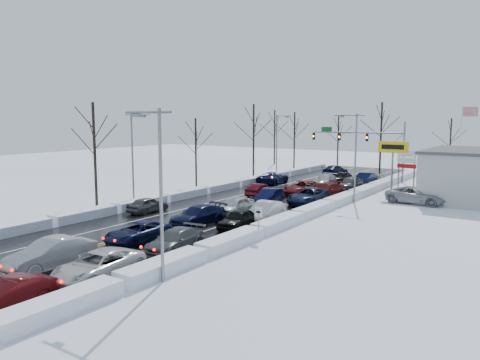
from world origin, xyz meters
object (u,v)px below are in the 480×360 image
Objects in this scene: traffic_signal_mast at (367,140)px; oncoming_car_0 at (259,196)px; flagpole at (462,138)px; tires_plus_sign at (393,151)px.

traffic_signal_mast is 21.37m from oncoming_car_0.
tires_plus_sign is at bearing -108.44° from flagpole.
flagpole reaches higher than tires_plus_sign.
flagpole is (4.67, 14.01, 0.93)m from tires_plus_sign.
oncoming_car_0 is at bearing -127.23° from flagpole.
flagpole is 2.37× the size of oncoming_car_0.
traffic_signal_mast is 13.92m from tires_plus_sign.
flagpole is at bearing 71.56° from tires_plus_sign.
flagpole is 28.32m from oncoming_car_0.
flagpole is at bearing 9.73° from traffic_signal_mast.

